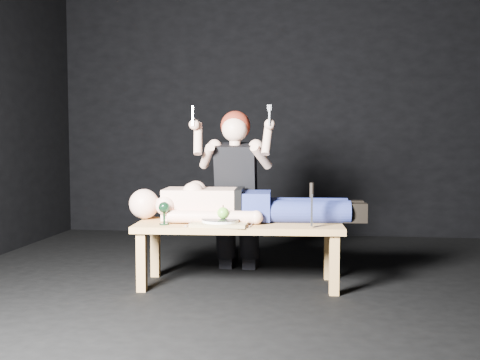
# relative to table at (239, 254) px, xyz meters

# --- Properties ---
(ground) EXTENTS (5.00, 5.00, 0.00)m
(ground) POSITION_rel_table_xyz_m (0.22, -0.23, -0.23)
(ground) COLOR black
(ground) RESTS_ON ground
(back_wall) EXTENTS (5.00, 0.00, 5.00)m
(back_wall) POSITION_rel_table_xyz_m (0.22, 2.27, 1.27)
(back_wall) COLOR black
(back_wall) RESTS_ON ground
(table) EXTENTS (1.48, 0.64, 0.45)m
(table) POSITION_rel_table_xyz_m (0.00, 0.00, 0.00)
(table) COLOR #B98847
(table) RESTS_ON ground
(lying_man) EXTENTS (1.58, 0.57, 0.28)m
(lying_man) POSITION_rel_table_xyz_m (0.04, 0.12, 0.37)
(lying_man) COLOR beige
(lying_man) RESTS_ON table
(kneeling_woman) EXTENTS (0.69, 0.78, 1.30)m
(kneeling_woman) POSITION_rel_table_xyz_m (-0.08, 0.50, 0.42)
(kneeling_woman) COLOR black
(kneeling_woman) RESTS_ON ground
(serving_tray) EXTENTS (0.39, 0.28, 0.02)m
(serving_tray) POSITION_rel_table_xyz_m (-0.11, -0.14, 0.24)
(serving_tray) COLOR tan
(serving_tray) RESTS_ON table
(plate) EXTENTS (0.26, 0.26, 0.02)m
(plate) POSITION_rel_table_xyz_m (-0.11, -0.14, 0.26)
(plate) COLOR white
(plate) RESTS_ON serving_tray
(apple) EXTENTS (0.08, 0.08, 0.08)m
(apple) POSITION_rel_table_xyz_m (-0.09, -0.13, 0.31)
(apple) COLOR #4A9126
(apple) RESTS_ON plate
(goblet) EXTENTS (0.08, 0.08, 0.16)m
(goblet) POSITION_rel_table_xyz_m (-0.50, -0.17, 0.30)
(goblet) COLOR black
(goblet) RESTS_ON table
(fork_flat) EXTENTS (0.02, 0.15, 0.01)m
(fork_flat) POSITION_rel_table_xyz_m (-0.33, -0.17, 0.23)
(fork_flat) COLOR #B2B2B7
(fork_flat) RESTS_ON table
(knife_flat) EXTENTS (0.02, 0.15, 0.01)m
(knife_flat) POSITION_rel_table_xyz_m (0.10, -0.14, 0.23)
(knife_flat) COLOR #B2B2B7
(knife_flat) RESTS_ON table
(spoon_flat) EXTENTS (0.12, 0.11, 0.01)m
(spoon_flat) POSITION_rel_table_xyz_m (-0.01, -0.09, 0.23)
(spoon_flat) COLOR #B2B2B7
(spoon_flat) RESTS_ON table
(carving_knife) EXTENTS (0.04, 0.05, 0.30)m
(carving_knife) POSITION_rel_table_xyz_m (0.51, -0.16, 0.38)
(carving_knife) COLOR #B2B2B7
(carving_knife) RESTS_ON table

